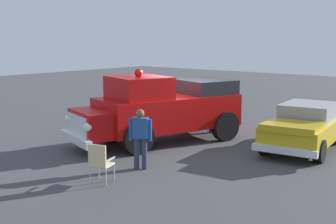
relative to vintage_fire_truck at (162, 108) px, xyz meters
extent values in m
plane|color=#424244|center=(-0.77, 0.20, -1.20)|extent=(60.00, 60.00, 0.00)
cylinder|color=black|center=(1.75, 0.50, -0.68)|extent=(1.09, 0.62, 1.04)
cylinder|color=black|center=(1.14, -1.41, -0.68)|extent=(1.09, 0.62, 1.04)
cylinder|color=black|center=(-1.59, 1.55, -0.68)|extent=(1.09, 0.62, 1.04)
cylinder|color=black|center=(-2.19, -0.35, -0.68)|extent=(1.09, 0.62, 1.04)
cube|color=#B70C0C|center=(-0.22, 0.07, -0.15)|extent=(5.31, 3.48, 1.10)
cube|color=#B70C0C|center=(2.49, -0.79, -0.28)|extent=(1.39, 1.95, 0.84)
cube|color=#B70C0C|center=(0.87, -0.28, 0.75)|extent=(2.19, 2.32, 0.76)
cube|color=#232328|center=(-1.70, 0.54, 0.60)|extent=(2.21, 2.38, 0.60)
cube|color=silver|center=(2.92, -0.93, -0.28)|extent=(0.55, 1.41, 0.64)
cube|color=silver|center=(3.02, -0.96, -0.70)|extent=(0.87, 2.20, 0.24)
sphere|color=white|center=(3.16, -0.18, -0.20)|extent=(0.33, 0.33, 0.26)
sphere|color=white|center=(2.69, -1.67, -0.20)|extent=(0.33, 0.33, 0.26)
sphere|color=red|center=(0.87, -0.28, 1.25)|extent=(0.35, 0.35, 0.28)
cylinder|color=black|center=(-0.97, 5.19, -0.86)|extent=(0.71, 0.35, 0.68)
cylinder|color=black|center=(-0.76, 3.56, -0.86)|extent=(0.71, 0.35, 0.68)
cylinder|color=black|center=(-3.63, 3.18, -0.86)|extent=(0.71, 0.35, 0.68)
cube|color=gold|center=(-2.30, 4.18, -0.58)|extent=(4.40, 2.34, 0.64)
cube|color=gold|center=(-0.86, 4.37, -0.22)|extent=(1.60, 1.81, 0.20)
cube|color=#99999E|center=(-2.60, 4.14, -0.02)|extent=(2.09, 1.80, 0.56)
cube|color=silver|center=(-0.14, 4.47, -0.80)|extent=(0.41, 1.90, 0.20)
cylinder|color=#B7BABF|center=(-2.66, 0.47, -0.98)|extent=(0.04, 0.04, 0.44)
cylinder|color=#B7BABF|center=(-2.24, 0.34, -0.98)|extent=(0.04, 0.04, 0.44)
cylinder|color=#B7BABF|center=(-2.79, 0.05, -0.98)|extent=(0.04, 0.04, 0.44)
cylinder|color=#B7BABF|center=(-2.37, -0.08, -0.98)|extent=(0.04, 0.04, 0.44)
cube|color=beige|center=(-2.52, 0.20, -0.74)|extent=(0.60, 0.60, 0.04)
cube|color=beige|center=(-2.59, -0.03, -0.46)|extent=(0.47, 0.18, 0.56)
cube|color=#B7BABF|center=(-2.75, 0.27, -0.58)|extent=(0.17, 0.43, 0.03)
cube|color=#B7BABF|center=(-2.29, 0.13, -0.58)|extent=(0.17, 0.43, 0.03)
cylinder|color=#B7BABF|center=(4.17, 1.42, -0.98)|extent=(0.04, 0.04, 0.44)
cylinder|color=#B7BABF|center=(4.02, 1.83, -0.98)|extent=(0.04, 0.04, 0.44)
cylinder|color=#B7BABF|center=(4.58, 1.57, -0.98)|extent=(0.04, 0.04, 0.44)
cylinder|color=#B7BABF|center=(4.43, 1.98, -0.98)|extent=(0.04, 0.04, 0.44)
cube|color=beige|center=(4.30, 1.70, -0.74)|extent=(0.62, 0.62, 0.04)
cube|color=beige|center=(4.52, 1.78, -0.46)|extent=(0.20, 0.46, 0.56)
cube|color=#B7BABF|center=(4.38, 1.47, -0.58)|extent=(0.43, 0.18, 0.03)
cube|color=#B7BABF|center=(4.22, 1.92, -0.58)|extent=(0.43, 0.18, 0.03)
cylinder|color=#383842|center=(-2.53, 0.49, -0.97)|extent=(0.16, 0.16, 0.45)
cylinder|color=#383842|center=(-2.34, 0.43, -0.97)|extent=(0.16, 0.16, 0.45)
cube|color=#383842|center=(-2.58, 0.33, -0.69)|extent=(0.28, 0.46, 0.13)
cube|color=#383842|center=(-2.38, 0.27, -0.69)|extent=(0.28, 0.46, 0.13)
cube|color=#26262D|center=(-2.54, 0.11, -0.39)|extent=(0.45, 0.33, 0.54)
sphere|color=brown|center=(-2.53, 0.13, -0.02)|extent=(0.28, 0.28, 0.22)
cylinder|color=#2D334C|center=(2.89, 1.55, -0.76)|extent=(0.21, 0.21, 0.88)
cylinder|color=#2D334C|center=(2.78, 1.73, -0.76)|extent=(0.21, 0.21, 0.88)
cube|color=#1E478C|center=(2.84, 1.64, -0.04)|extent=(0.44, 0.49, 0.56)
cylinder|color=#1E478C|center=(2.98, 1.41, -0.10)|extent=(0.14, 0.14, 0.60)
cylinder|color=#1E478C|center=(2.69, 1.87, -0.10)|extent=(0.14, 0.14, 0.60)
sphere|color=brown|center=(2.84, 1.64, 0.36)|extent=(0.32, 0.32, 0.23)
camera|label=1|loc=(11.49, 9.86, 2.38)|focal=47.63mm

